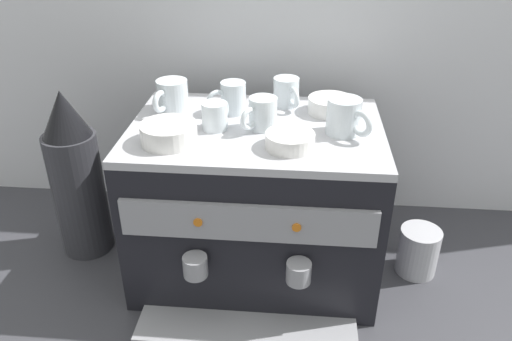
# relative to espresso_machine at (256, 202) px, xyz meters

# --- Properties ---
(ground_plane) EXTENTS (4.00, 4.00, 0.00)m
(ground_plane) POSITION_rel_espresso_machine_xyz_m (0.00, 0.00, -0.21)
(ground_plane) COLOR #38383D
(tiled_backsplash_wall) EXTENTS (2.80, 0.03, 1.04)m
(tiled_backsplash_wall) POSITION_rel_espresso_machine_xyz_m (0.00, 0.36, 0.31)
(tiled_backsplash_wall) COLOR silver
(tiled_backsplash_wall) RESTS_ON ground_plane
(espresso_machine) EXTENTS (0.61, 0.53, 0.42)m
(espresso_machine) POSITION_rel_espresso_machine_xyz_m (0.00, 0.00, 0.00)
(espresso_machine) COLOR black
(espresso_machine) RESTS_ON ground_plane
(ceramic_cup_0) EXTENTS (0.10, 0.08, 0.08)m
(ceramic_cup_0) POSITION_rel_espresso_machine_xyz_m (-0.07, 0.08, 0.25)
(ceramic_cup_0) COLOR silver
(ceramic_cup_0) RESTS_ON espresso_machine
(ceramic_cup_1) EXTENTS (0.08, 0.12, 0.08)m
(ceramic_cup_1) POSITION_rel_espresso_machine_xyz_m (-0.22, 0.09, 0.25)
(ceramic_cup_1) COLOR silver
(ceramic_cup_1) RESTS_ON espresso_machine
(ceramic_cup_2) EXTENTS (0.10, 0.11, 0.08)m
(ceramic_cup_2) POSITION_rel_espresso_machine_xyz_m (0.21, -0.02, 0.25)
(ceramic_cup_2) COLOR silver
(ceramic_cup_2) RESTS_ON espresso_machine
(ceramic_cup_3) EXTENTS (0.06, 0.09, 0.07)m
(ceramic_cup_3) POSITION_rel_espresso_machine_xyz_m (-0.09, -0.01, 0.25)
(ceramic_cup_3) COLOR silver
(ceramic_cup_3) RESTS_ON espresso_machine
(ceramic_cup_4) EXTENTS (0.07, 0.10, 0.07)m
(ceramic_cup_4) POSITION_rel_espresso_machine_xyz_m (0.07, 0.14, 0.25)
(ceramic_cup_4) COLOR silver
(ceramic_cup_4) RESTS_ON espresso_machine
(ceramic_cup_5) EXTENTS (0.08, 0.09, 0.08)m
(ceramic_cup_5) POSITION_rel_espresso_machine_xyz_m (0.01, -0.01, 0.25)
(ceramic_cup_5) COLOR silver
(ceramic_cup_5) RESTS_ON espresso_machine
(ceramic_bowl_0) EXTENTS (0.13, 0.13, 0.04)m
(ceramic_bowl_0) POSITION_rel_espresso_machine_xyz_m (-0.19, -0.10, 0.23)
(ceramic_bowl_0) COLOR white
(ceramic_bowl_0) RESTS_ON espresso_machine
(ceramic_bowl_1) EXTENTS (0.11, 0.11, 0.03)m
(ceramic_bowl_1) POSITION_rel_espresso_machine_xyz_m (0.08, -0.10, 0.23)
(ceramic_bowl_1) COLOR white
(ceramic_bowl_1) RESTS_ON espresso_machine
(ceramic_bowl_2) EXTENTS (0.11, 0.11, 0.04)m
(ceramic_bowl_2) POSITION_rel_espresso_machine_xyz_m (0.18, 0.11, 0.23)
(ceramic_bowl_2) COLOR white
(ceramic_bowl_2) RESTS_ON espresso_machine
(coffee_grinder) EXTENTS (0.14, 0.14, 0.48)m
(coffee_grinder) POSITION_rel_espresso_machine_xyz_m (-0.50, 0.04, 0.02)
(coffee_grinder) COLOR #333338
(coffee_grinder) RESTS_ON ground_plane
(milk_pitcher) EXTENTS (0.11, 0.11, 0.13)m
(milk_pitcher) POSITION_rel_espresso_machine_xyz_m (0.44, 0.01, -0.14)
(milk_pitcher) COLOR #B7B7BC
(milk_pitcher) RESTS_ON ground_plane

